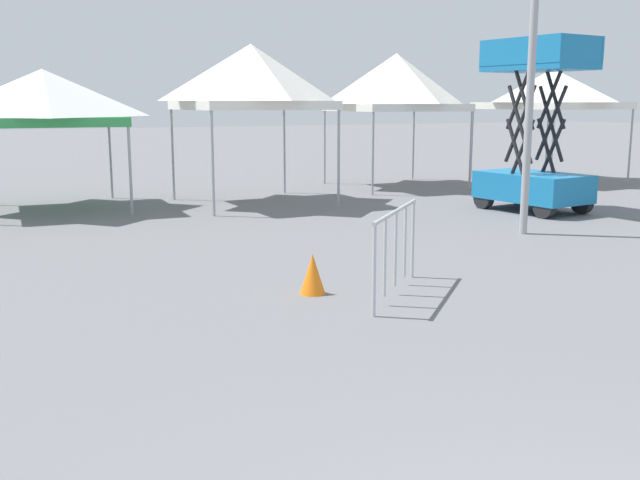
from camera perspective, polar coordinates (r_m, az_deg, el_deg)
canopy_tent_behind_left at (r=17.33m, az=-20.64°, el=10.30°), size 3.38×3.38×3.07m
canopy_tent_far_left at (r=17.41m, az=-5.35°, el=12.47°), size 3.19×3.19×3.68m
canopy_tent_center at (r=21.02m, az=5.93°, el=12.07°), size 3.28×3.28×3.70m
canopy_tent_right_of_center at (r=23.35m, az=17.56°, el=11.10°), size 3.62×3.62×3.35m
scissor_lift at (r=16.74m, az=16.26°, el=6.03°), size 1.67×2.45×3.69m
crowd_barrier_mid_lot at (r=9.03m, az=5.90°, el=0.37°), size 1.53×1.51×1.08m
traffic_cone_near_barrier at (r=9.14m, az=-0.58°, el=-2.65°), size 0.32×0.32×0.51m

